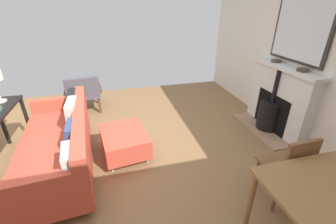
% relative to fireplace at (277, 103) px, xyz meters
% --- Properties ---
extents(ground_plane, '(5.50, 5.60, 0.01)m').
position_rel_fireplace_xyz_m(ground_plane, '(2.55, 0.19, -0.49)').
color(ground_plane, olive).
extents(wall_left, '(0.12, 5.60, 2.77)m').
position_rel_fireplace_xyz_m(wall_left, '(-0.20, 0.19, 0.90)').
color(wall_left, silver).
rests_on(wall_left, ground).
extents(fireplace, '(0.54, 1.34, 1.10)m').
position_rel_fireplace_xyz_m(fireplace, '(0.00, 0.00, 0.00)').
color(fireplace, '#9E7A5B').
rests_on(fireplace, ground).
extents(mirror_over_mantel, '(0.04, 1.02, 0.91)m').
position_rel_fireplace_xyz_m(mirror_over_mantel, '(-0.11, -0.00, 1.13)').
color(mirror_over_mantel, '#2D2823').
extents(mantel_bowl_near, '(0.15, 0.15, 0.04)m').
position_rel_fireplace_xyz_m(mantel_bowl_near, '(-0.02, -0.25, 0.64)').
color(mantel_bowl_near, '#47382D').
rests_on(mantel_bowl_near, fireplace).
extents(mantel_bowl_far, '(0.15, 0.15, 0.04)m').
position_rel_fireplace_xyz_m(mantel_bowl_far, '(-0.02, 0.30, 0.64)').
color(mantel_bowl_far, '#47382D').
rests_on(mantel_bowl_far, fireplace).
extents(sofa, '(0.99, 2.03, 0.81)m').
position_rel_fireplace_xyz_m(sofa, '(3.31, 0.13, -0.14)').
color(sofa, '#B2B2B7').
rests_on(sofa, ground).
extents(ottoman, '(0.68, 0.81, 0.36)m').
position_rel_fireplace_xyz_m(ottoman, '(2.51, 0.09, -0.26)').
color(ottoman, '#B2B2B7').
rests_on(ottoman, ground).
extents(armchair_accent, '(0.73, 0.64, 0.75)m').
position_rel_fireplace_xyz_m(armchair_accent, '(3.15, -1.51, -0.06)').
color(armchair_accent, '#4C3321').
rests_on(armchair_accent, ground).
extents(dining_chair_near_fireplace, '(0.41, 0.41, 0.85)m').
position_rel_fireplace_xyz_m(dining_chair_near_fireplace, '(0.95, 1.38, 0.02)').
color(dining_chair_near_fireplace, brown).
rests_on(dining_chair_near_fireplace, ground).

